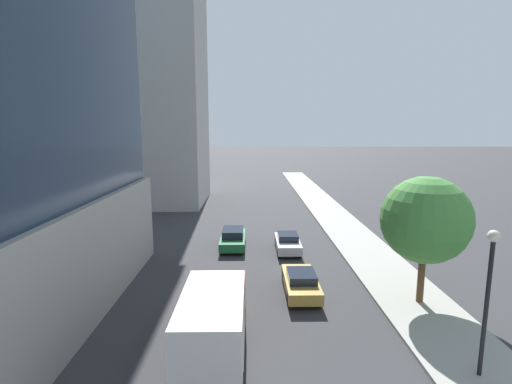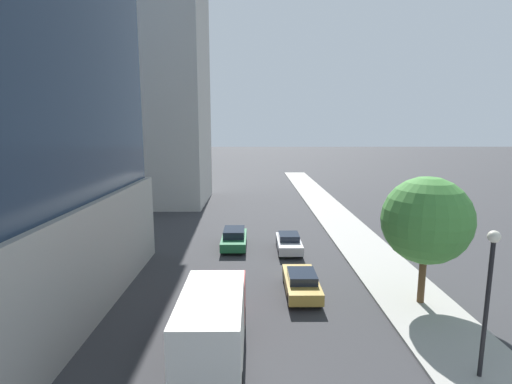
{
  "view_description": "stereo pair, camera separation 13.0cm",
  "coord_description": "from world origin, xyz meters",
  "px_view_note": "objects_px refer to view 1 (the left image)",
  "views": [
    {
      "loc": [
        -1.16,
        0.21,
        9.32
      ],
      "look_at": [
        -0.9,
        17.07,
        6.49
      ],
      "focal_mm": 26.53,
      "sensor_mm": 36.0,
      "label": 1
    },
    {
      "loc": [
        -1.03,
        0.21,
        9.32
      ],
      "look_at": [
        -0.9,
        17.07,
        6.49
      ],
      "focal_mm": 26.53,
      "sensor_mm": 36.0,
      "label": 2
    }
  ],
  "objects_px": {
    "box_truck": "(215,323)",
    "street_lamp": "(489,282)",
    "car_silver": "(288,242)",
    "construction_building": "(147,62)",
    "street_tree": "(425,220)",
    "car_gold": "(301,282)",
    "car_green": "(233,238)"
  },
  "relations": [
    {
      "from": "street_tree",
      "to": "car_silver",
      "type": "relative_size",
      "value": 1.62
    },
    {
      "from": "car_gold",
      "to": "box_truck",
      "type": "height_order",
      "value": "box_truck"
    },
    {
      "from": "car_green",
      "to": "car_silver",
      "type": "bearing_deg",
      "value": -14.07
    },
    {
      "from": "street_lamp",
      "to": "box_truck",
      "type": "xyz_separation_m",
      "value": [
        -10.03,
        0.84,
        -1.99
      ]
    },
    {
      "from": "street_lamp",
      "to": "car_silver",
      "type": "height_order",
      "value": "street_lamp"
    },
    {
      "from": "car_green",
      "to": "car_silver",
      "type": "xyz_separation_m",
      "value": [
        4.26,
        -1.07,
        -0.05
      ]
    },
    {
      "from": "construction_building",
      "to": "street_tree",
      "type": "height_order",
      "value": "construction_building"
    },
    {
      "from": "car_silver",
      "to": "box_truck",
      "type": "xyz_separation_m",
      "value": [
        -4.26,
        -14.3,
        1.18
      ]
    },
    {
      "from": "construction_building",
      "to": "car_silver",
      "type": "xyz_separation_m",
      "value": [
        15.42,
        -20.22,
        -16.69
      ]
    },
    {
      "from": "street_lamp",
      "to": "car_gold",
      "type": "relative_size",
      "value": 1.24
    },
    {
      "from": "construction_building",
      "to": "street_lamp",
      "type": "relative_size",
      "value": 7.12
    },
    {
      "from": "construction_building",
      "to": "box_truck",
      "type": "relative_size",
      "value": 5.69
    },
    {
      "from": "construction_building",
      "to": "box_truck",
      "type": "bearing_deg",
      "value": -72.09
    },
    {
      "from": "street_lamp",
      "to": "box_truck",
      "type": "bearing_deg",
      "value": 175.2
    },
    {
      "from": "construction_building",
      "to": "street_tree",
      "type": "relative_size",
      "value": 5.92
    },
    {
      "from": "street_tree",
      "to": "construction_building",
      "type": "bearing_deg",
      "value": 126.53
    },
    {
      "from": "car_green",
      "to": "street_lamp",
      "type": "bearing_deg",
      "value": -58.26
    },
    {
      "from": "street_tree",
      "to": "car_green",
      "type": "height_order",
      "value": "street_tree"
    },
    {
      "from": "car_green",
      "to": "box_truck",
      "type": "bearing_deg",
      "value": -90.0
    },
    {
      "from": "construction_building",
      "to": "car_gold",
      "type": "relative_size",
      "value": 8.84
    },
    {
      "from": "construction_building",
      "to": "car_green",
      "type": "xyz_separation_m",
      "value": [
        11.16,
        -19.15,
        -16.64
      ]
    },
    {
      "from": "box_truck",
      "to": "street_lamp",
      "type": "bearing_deg",
      "value": -4.8
    },
    {
      "from": "construction_building",
      "to": "box_truck",
      "type": "height_order",
      "value": "construction_building"
    },
    {
      "from": "street_tree",
      "to": "car_gold",
      "type": "xyz_separation_m",
      "value": [
        -6.23,
        1.34,
        -3.94
      ]
    },
    {
      "from": "construction_building",
      "to": "box_truck",
      "type": "xyz_separation_m",
      "value": [
        11.16,
        -34.52,
        -15.51
      ]
    },
    {
      "from": "box_truck",
      "to": "street_tree",
      "type": "bearing_deg",
      "value": 26.82
    },
    {
      "from": "car_gold",
      "to": "box_truck",
      "type": "distance_m",
      "value": 7.98
    },
    {
      "from": "car_gold",
      "to": "construction_building",
      "type": "bearing_deg",
      "value": 118.95
    },
    {
      "from": "construction_building",
      "to": "car_gold",
      "type": "distance_m",
      "value": 35.95
    },
    {
      "from": "car_green",
      "to": "car_silver",
      "type": "distance_m",
      "value": 4.39
    },
    {
      "from": "street_tree",
      "to": "box_truck",
      "type": "xyz_separation_m",
      "value": [
        -10.48,
        -5.3,
        -2.78
      ]
    },
    {
      "from": "car_gold",
      "to": "street_lamp",
      "type": "bearing_deg",
      "value": -52.38
    }
  ]
}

